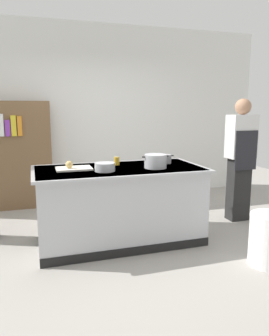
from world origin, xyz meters
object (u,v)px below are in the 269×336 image
Objects in this scene: mixing_bowl at (105,167)px; person_chef at (240,157)px; sauce_pan at (166,159)px; bookshelf at (15,155)px; juice_cup at (117,161)px; stock_pot at (155,161)px; onion at (69,165)px.

person_chef is (2.03, 0.40, -0.03)m from mixing_bowl.
sauce_pan reaches higher than mixing_bowl.
person_chef is (1.18, 0.10, -0.04)m from sauce_pan.
bookshelf is at bearing 44.54° from person_chef.
juice_cup is at bearing 73.09° from person_chef.
stock_pot is at bearing -131.33° from sauce_pan.
juice_cup is at bearing 175.34° from sauce_pan.
juice_cup is (-0.63, 0.05, -0.01)m from sauce_pan.
person_chef is (1.42, 0.38, -0.07)m from stock_pot.
onion is 0.40× the size of sauce_pan.
sauce_pan is at bearing 19.60° from mixing_bowl.
bookshelf is at bearing 130.16° from stock_pot.
juice_cup is (0.59, 0.16, -0.01)m from onion.
onion is at bearing -175.00° from sauce_pan.
person_chef reaches higher than onion.
bookshelf reaches higher than sauce_pan.
sauce_pan is 2.11× the size of juice_cup.
juice_cup is (0.22, 0.35, 0.00)m from mixing_bowl.
bookshelf is at bearing 117.53° from mixing_bowl.
person_chef is (2.40, 0.21, -0.05)m from onion.
bookshelf reaches higher than onion.
bookshelf is (-0.65, 1.76, -0.11)m from onion.
sauce_pan is 0.12× the size of bookshelf.
stock_pot is (0.98, -0.17, 0.02)m from onion.
juice_cup is 0.06× the size of person_chef.
bookshelf is (-3.05, 1.55, -0.06)m from person_chef.
sauce_pan is 0.63m from juice_cup.
juice_cup is at bearing -52.16° from bookshelf.
onion is 0.38× the size of mixing_bowl.
person_chef reaches higher than mixing_bowl.
mixing_bowl is 2.25× the size of juice_cup.
sauce_pan is at bearing -41.46° from bookshelf.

